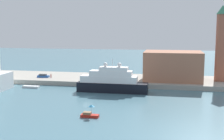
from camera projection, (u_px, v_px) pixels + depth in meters
ground at (87, 97)px, 89.83m from camera, size 400.00×400.00×0.00m
quay_dock at (106, 80)px, 116.20m from camera, size 110.00×22.46×1.59m
large_yacht at (111, 82)px, 96.97m from camera, size 22.64×4.51×10.77m
small_motorboat at (90, 114)px, 69.90m from camera, size 4.17×1.59×3.02m
work_barge at (31, 87)px, 104.24m from camera, size 5.74×1.79×0.68m
harbor_building at (173, 66)px, 110.06m from camera, size 20.49×15.10×10.42m
bell_tower at (221, 41)px, 106.61m from camera, size 4.37×4.37×26.71m
parked_car at (43, 76)px, 116.40m from camera, size 4.50×1.71×1.25m
person_figure at (51, 76)px, 115.49m from camera, size 0.36×0.36×1.56m
mooring_bollard at (107, 81)px, 105.97m from camera, size 0.48×0.48×0.88m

